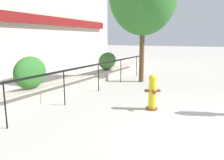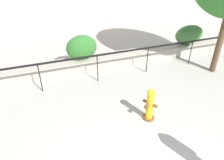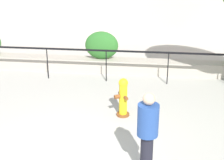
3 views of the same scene
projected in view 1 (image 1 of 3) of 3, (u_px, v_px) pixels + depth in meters
The scene contains 5 objects.
planter_wall_low at pixel (40, 94), 7.58m from camera, with size 18.00×0.70×0.50m, color #ADA393.
fence_railing_segment at pixel (64, 74), 6.94m from camera, with size 15.00×0.05×1.15m.
hedge_bush_1 at pixel (30, 73), 7.13m from camera, with size 1.28×0.59×1.07m, color #2D6B28.
hedge_bush_2 at pixel (108, 61), 11.75m from camera, with size 1.50×0.70×0.91m, color #427538.
fire_hydrant at pixel (152, 92), 6.57m from camera, with size 0.48×0.48×1.08m.
Camera 1 is at (-5.37, 0.38, 2.13)m, focal length 35.00 mm.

